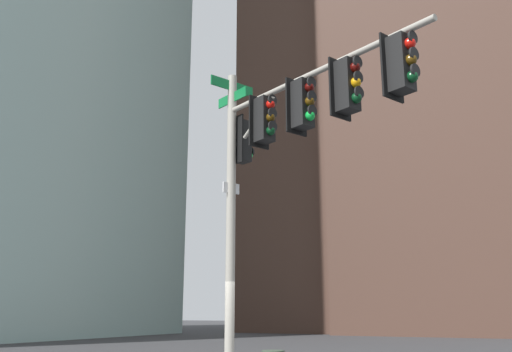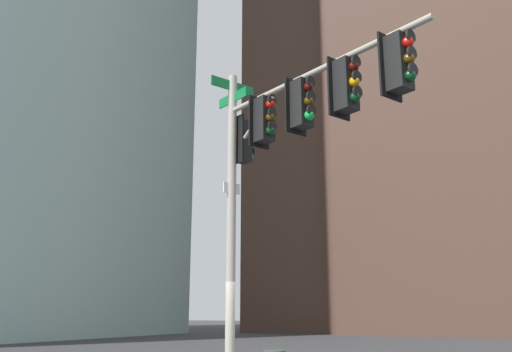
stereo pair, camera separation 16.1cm
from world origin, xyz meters
The scene contains 3 objects.
signal_pole_assembly centered at (1.50, -0.56, 5.37)m, with size 5.50×2.93×7.36m.
building_brick_nearside centered at (0.07, 42.38, 28.16)m, with size 18.73×17.00×56.31m, color #4C3328.
building_brick_farside centered at (-7.70, 44.69, 23.29)m, with size 23.01×17.94×46.57m, color #4C3328.
Camera 1 is at (5.76, -10.57, 1.85)m, focal length 38.45 mm.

